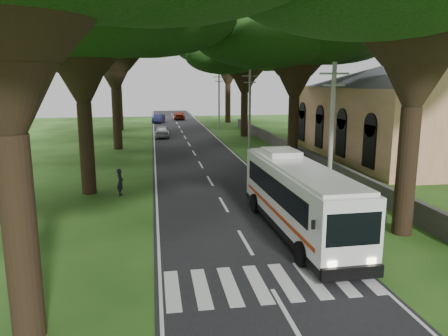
{
  "coord_description": "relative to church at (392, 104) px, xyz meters",
  "views": [
    {
      "loc": [
        -3.87,
        -15.9,
        7.12
      ],
      "look_at": [
        0.0,
        7.87,
        2.2
      ],
      "focal_mm": 35.0,
      "sensor_mm": 36.0,
      "label": 1
    }
  ],
  "objects": [
    {
      "name": "tree_l_far",
      "position": [
        -26.36,
        26.45,
        8.2
      ],
      "size": [
        15.38,
        15.38,
        16.5
      ],
      "color": "black",
      "rests_on": "ground"
    },
    {
      "name": "tree_r_far",
      "position": [
        -9.36,
        34.45,
        7.79
      ],
      "size": [
        15.54,
        15.54,
        16.11
      ],
      "color": "black",
      "rests_on": "ground"
    },
    {
      "name": "tree_r_mida",
      "position": [
        -9.86,
        -1.55,
        6.41
      ],
      "size": [
        15.86,
        15.86,
        14.76
      ],
      "color": "black",
      "rests_on": "ground"
    },
    {
      "name": "tree_l_midb",
      "position": [
        -25.36,
        8.45,
        7.5
      ],
      "size": [
        14.72,
        14.72,
        15.66
      ],
      "color": "black",
      "rests_on": "ground"
    },
    {
      "name": "pedestrian",
      "position": [
        -23.86,
        -10.44,
        -4.06
      ],
      "size": [
        0.46,
        0.65,
        1.69
      ],
      "primitive_type": "imported",
      "rotation": [
        0.0,
        0.0,
        1.49
      ],
      "color": "black",
      "rests_on": "ground"
    },
    {
      "name": "pole_far",
      "position": [
        -12.36,
        24.45,
        -0.73
      ],
      "size": [
        1.6,
        0.24,
        8.0
      ],
      "color": "gray",
      "rests_on": "ground"
    },
    {
      "name": "coach_bus",
      "position": [
        -15.16,
        -18.58,
        -3.16
      ],
      "size": [
        2.78,
        11.09,
        3.26
      ],
      "rotation": [
        0.0,
        0.0,
        0.02
      ],
      "color": "white",
      "rests_on": "ground"
    },
    {
      "name": "property_wall",
      "position": [
        -8.86,
        2.45,
        -4.31
      ],
      "size": [
        0.35,
        50.0,
        1.2
      ],
      "primitive_type": "cube",
      "color": "#383533",
      "rests_on": "ground"
    },
    {
      "name": "road",
      "position": [
        -17.86,
        3.45,
        -4.9
      ],
      "size": [
        8.0,
        120.0,
        0.04
      ],
      "primitive_type": "cube",
      "color": "black",
      "rests_on": "ground"
    },
    {
      "name": "pole_mid",
      "position": [
        -12.36,
        4.45,
        -0.73
      ],
      "size": [
        1.6,
        0.24,
        8.0
      ],
      "color": "gray",
      "rests_on": "ground"
    },
    {
      "name": "pole_near",
      "position": [
        -12.36,
        -15.55,
        -0.73
      ],
      "size": [
        1.6,
        0.24,
        8.0
      ],
      "color": "gray",
      "rests_on": "ground"
    },
    {
      "name": "distant_car_a",
      "position": [
        -20.63,
        16.74,
        -4.13
      ],
      "size": [
        1.98,
        4.47,
        1.5
      ],
      "primitive_type": "imported",
      "rotation": [
        0.0,
        0.0,
        3.09
      ],
      "color": "#B4B5BA",
      "rests_on": "road"
    },
    {
      "name": "tree_l_mida",
      "position": [
        -25.86,
        -9.55,
        6.61
      ],
      "size": [
        16.34,
        16.34,
        15.05
      ],
      "color": "black",
      "rests_on": "ground"
    },
    {
      "name": "ground",
      "position": [
        -17.86,
        -21.55,
        -4.91
      ],
      "size": [
        140.0,
        140.0,
        0.0
      ],
      "primitive_type": "plane",
      "color": "#214814",
      "rests_on": "ground"
    },
    {
      "name": "crosswalk",
      "position": [
        -17.86,
        -23.55,
        -4.91
      ],
      "size": [
        8.0,
        3.0,
        0.01
      ],
      "primitive_type": "cube",
      "color": "silver",
      "rests_on": "ground"
    },
    {
      "name": "distant_car_c",
      "position": [
        -17.06,
        41.01,
        -4.2
      ],
      "size": [
        2.06,
        4.73,
        1.35
      ],
      "primitive_type": "imported",
      "rotation": [
        0.0,
        0.0,
        3.11
      ],
      "color": "#9C2C16",
      "rests_on": "road"
    },
    {
      "name": "tree_r_midb",
      "position": [
        -10.36,
        16.45,
        5.74
      ],
      "size": [
        13.5,
        13.5,
        13.65
      ],
      "color": "black",
      "rests_on": "ground"
    },
    {
      "name": "distant_car_b",
      "position": [
        -20.78,
        35.52,
        -4.17
      ],
      "size": [
        2.31,
        4.53,
        1.42
      ],
      "primitive_type": "imported",
      "rotation": [
        0.0,
        0.0,
        -0.19
      ],
      "color": "#21234D",
      "rests_on": "road"
    },
    {
      "name": "church",
      "position": [
        0.0,
        0.0,
        0.0
      ],
      "size": [
        14.0,
        24.0,
        11.6
      ],
      "color": "tan",
      "rests_on": "ground"
    }
  ]
}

